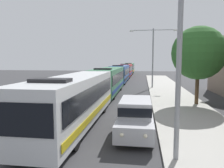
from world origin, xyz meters
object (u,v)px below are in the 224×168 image
at_px(white_suv, 136,115).
at_px(roadside_tree, 198,53).
at_px(bus_fourth_in_line, 126,70).
at_px(streetlamp_near, 180,26).
at_px(bus_second_in_line, 108,80).
at_px(streetlamp_mid, 153,51).
at_px(bus_middle, 120,73).
at_px(bus_rear, 129,68).
at_px(bus_lead, 76,98).

distance_m(white_suv, roadside_tree, 10.30).
distance_m(bus_fourth_in_line, streetlamp_near, 43.47).
height_order(bus_second_in_line, streetlamp_mid, streetlamp_mid).
relative_size(bus_middle, roadside_tree, 1.77).
bearing_deg(bus_second_in_line, bus_rear, 90.00).
bearing_deg(streetlamp_near, bus_lead, 141.74).
height_order(bus_rear, streetlamp_near, streetlamp_near).
bearing_deg(bus_second_in_line, bus_middle, 90.00).
bearing_deg(roadside_tree, white_suv, -121.90).
distance_m(bus_middle, bus_fourth_in_line, 12.64).
bearing_deg(bus_lead, roadside_tree, 38.90).
relative_size(bus_second_in_line, streetlamp_mid, 1.46).
relative_size(bus_second_in_line, roadside_tree, 1.77).
bearing_deg(streetlamp_near, white_suv, 118.26).
distance_m(bus_rear, white_suv, 52.78).
xyz_separation_m(bus_lead, streetlamp_near, (5.40, -4.26, 3.57)).
distance_m(bus_middle, bus_rear, 25.47).
distance_m(streetlamp_near, streetlamp_mid, 22.76).
xyz_separation_m(bus_fourth_in_line, white_suv, (3.70, -39.82, -0.66)).
bearing_deg(bus_middle, bus_fourth_in_line, 90.00).
bearing_deg(white_suv, streetlamp_mid, 85.04).
bearing_deg(white_suv, bus_rear, 94.02).
xyz_separation_m(bus_rear, roadside_tree, (8.80, -44.45, 2.94)).
xyz_separation_m(bus_middle, bus_rear, (-0.00, 25.47, -0.00)).
relative_size(streetlamp_near, streetlamp_mid, 1.01).
distance_m(streetlamp_near, roadside_tree, 11.87).
relative_size(bus_middle, streetlamp_mid, 1.46).
bearing_deg(streetlamp_mid, bus_rear, 99.27).
bearing_deg(streetlamp_near, streetlamp_mid, 90.00).
relative_size(white_suv, streetlamp_mid, 0.62).
bearing_deg(bus_rear, bus_fourth_in_line, -90.00).
bearing_deg(streetlamp_mid, bus_second_in_line, -132.79).
bearing_deg(bus_middle, roadside_tree, -65.13).
xyz_separation_m(white_suv, streetlamp_mid, (1.70, 19.59, 4.20)).
height_order(white_suv, streetlamp_near, streetlamp_near).
xyz_separation_m(bus_lead, bus_middle, (-0.00, 26.08, -0.00)).
distance_m(white_suv, streetlamp_near, 5.55).
xyz_separation_m(bus_fourth_in_line, streetlamp_near, (5.40, -42.99, 3.57)).
bearing_deg(streetlamp_mid, bus_lead, -106.27).
relative_size(bus_lead, streetlamp_mid, 1.48).
relative_size(bus_lead, streetlamp_near, 1.46).
bearing_deg(bus_rear, bus_middle, -90.00).
height_order(bus_middle, roadside_tree, roadside_tree).
height_order(bus_lead, bus_fourth_in_line, same).
bearing_deg(streetlamp_mid, roadside_tree, -73.38).
distance_m(bus_middle, roadside_tree, 21.13).
bearing_deg(bus_rear, white_suv, -85.98).
relative_size(bus_second_in_line, bus_rear, 1.08).
height_order(bus_lead, streetlamp_mid, streetlamp_mid).
distance_m(bus_lead, bus_rear, 51.56).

